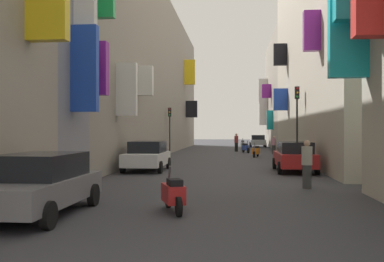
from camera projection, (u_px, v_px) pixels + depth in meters
ground_plane at (224, 158)px, 32.99m from camera, size 140.00×140.00×0.00m
building_left_mid_b at (138, 78)px, 40.93m from camera, size 7.35×45.59×13.75m
building_right_mid_c at (341, 11)px, 30.43m from camera, size 7.13×27.22×20.40m
building_right_far at (296, 94)px, 53.04m from camera, size 7.17×18.18×12.83m
parked_car_red at (295, 156)px, 22.28m from camera, size 1.89×4.47×1.49m
parked_car_silver at (258, 141)px, 55.36m from camera, size 1.94×4.40×1.49m
parked_car_white at (147, 155)px, 22.87m from camera, size 2.00×4.12×1.51m
parked_car_grey at (39, 183)px, 10.92m from camera, size 1.98×4.48×1.49m
scooter_orange at (256, 151)px, 34.56m from camera, size 0.70×1.92×1.13m
scooter_red at (173, 194)px, 11.31m from camera, size 0.77×1.76×1.13m
scooter_blue at (246, 148)px, 41.21m from camera, size 0.76×1.85×1.13m
scooter_white at (243, 144)px, 53.27m from camera, size 0.49×1.99×1.13m
pedestrian_crossing at (274, 145)px, 39.21m from camera, size 0.53×0.53×1.58m
pedestrian_near_left at (236, 142)px, 43.56m from camera, size 0.49×0.49×1.76m
pedestrian_near_right at (307, 164)px, 15.90m from camera, size 0.51×0.51×1.72m
traffic_light_near_corner at (170, 123)px, 37.57m from camera, size 0.26×0.34×3.97m
traffic_light_far_corner at (297, 112)px, 27.09m from camera, size 0.26×0.34×4.71m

